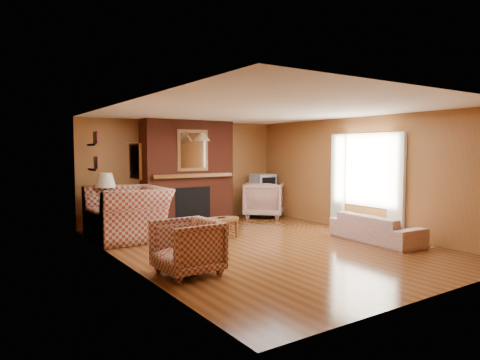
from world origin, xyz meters
TOP-DOWN VIEW (x-y plane):
  - floor at (0.00, 0.00)m, footprint 6.50×6.50m
  - ceiling at (0.00, 0.00)m, footprint 6.50×6.50m
  - wall_back at (0.00, 3.25)m, footprint 6.50×0.00m
  - wall_front at (0.00, -3.25)m, footprint 6.50×0.00m
  - wall_left at (-2.50, 0.00)m, footprint 0.00×6.50m
  - wall_right at (2.50, 0.00)m, footprint 0.00×6.50m
  - fireplace at (0.00, 2.98)m, footprint 2.20×0.82m
  - window_right at (2.45, -0.20)m, footprint 0.10×1.85m
  - bookshelf at (-2.44, 1.90)m, footprint 0.09×0.55m
  - botanical_print at (-2.47, -0.30)m, footprint 0.05×0.40m
  - pendant_light at (0.00, 2.30)m, footprint 0.36×0.36m
  - plaid_loveseat at (-1.85, 1.90)m, footprint 1.36×1.55m
  - plaid_armchair at (-1.95, -0.84)m, footprint 0.85×0.83m
  - floral_sofa at (1.90, -0.92)m, footprint 0.80×1.81m
  - floral_armchair at (1.96, 2.61)m, footprint 1.36×1.36m
  - coffee_table at (-0.32, 0.95)m, footprint 0.74×0.46m
  - side_table at (-2.10, 2.45)m, footprint 0.45×0.45m
  - table_lamp at (-2.10, 2.45)m, footprint 0.41×0.41m
  - tv_stand at (2.05, 2.80)m, footprint 0.57×0.53m
  - crt_tv at (2.05, 2.79)m, footprint 0.54×0.54m

SIDE VIEW (x-z plane):
  - floor at x=0.00m, z-range 0.00..0.00m
  - floral_sofa at x=1.90m, z-range 0.00..0.52m
  - side_table at x=-2.10m, z-range 0.00..0.58m
  - tv_stand at x=2.05m, z-range 0.00..0.60m
  - coffee_table at x=-0.32m, z-range 0.13..0.54m
  - plaid_armchair at x=-1.95m, z-range 0.00..0.75m
  - floral_armchair at x=1.96m, z-range 0.00..0.89m
  - plaid_loveseat at x=-1.85m, z-range 0.00..1.00m
  - crt_tv at x=2.05m, z-range 0.60..1.09m
  - table_lamp at x=-2.10m, z-range 0.62..1.29m
  - window_right at x=2.45m, z-range 0.13..2.13m
  - fireplace at x=0.00m, z-range -0.02..2.38m
  - wall_back at x=0.00m, z-range -2.05..4.45m
  - wall_front at x=0.00m, z-range -2.05..4.45m
  - wall_left at x=-2.50m, z-range -2.05..4.45m
  - wall_right at x=2.50m, z-range -2.05..4.45m
  - botanical_print at x=-2.47m, z-range 1.30..1.80m
  - bookshelf at x=-2.44m, z-range 1.31..2.02m
  - pendant_light at x=0.00m, z-range 1.76..2.24m
  - ceiling at x=0.00m, z-range 2.40..2.40m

